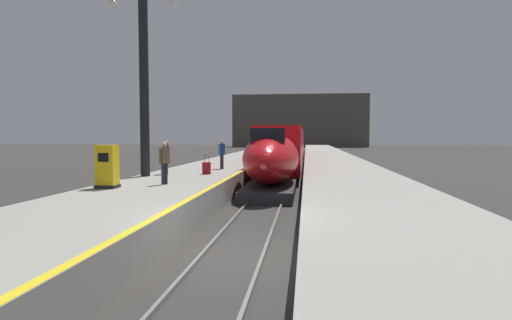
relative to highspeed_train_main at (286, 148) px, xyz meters
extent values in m
plane|color=#33302D|center=(0.00, -26.42, -1.92)|extent=(260.00, 260.00, 0.00)
cube|color=gray|center=(-4.05, -1.67, -1.39)|extent=(4.80, 110.00, 1.05)
cube|color=gray|center=(4.05, -1.67, -1.39)|extent=(4.80, 110.00, 1.05)
cube|color=yellow|center=(-1.77, -1.67, -0.86)|extent=(0.20, 107.80, 0.01)
cube|color=slate|center=(-0.75, 1.08, -1.86)|extent=(0.08, 110.00, 0.12)
cube|color=slate|center=(0.75, 1.08, -1.86)|extent=(0.08, 110.00, 0.12)
ellipsoid|color=#B20F14|center=(0.00, -15.01, -0.09)|extent=(2.78, 8.36, 2.56)
cube|color=#28282D|center=(0.00, -15.43, -1.64)|extent=(2.46, 7.11, 0.55)
cube|color=black|center=(0.00, -16.89, 0.98)|extent=(1.59, 1.00, 0.90)
sphere|color=#F24C4C|center=(0.00, -19.11, -0.24)|extent=(0.28, 0.28, 0.28)
cube|color=#B20F14|center=(0.00, -5.50, 0.16)|extent=(2.90, 14.00, 3.05)
cube|color=black|center=(-1.42, -5.50, 0.71)|extent=(0.04, 11.90, 0.80)
cube|color=black|center=(1.42, -5.50, 0.71)|extent=(0.04, 11.90, 0.80)
cube|color=silver|center=(0.00, -5.50, -1.12)|extent=(2.92, 13.30, 0.24)
cube|color=black|center=(0.00, -9.98, -1.64)|extent=(2.03, 2.20, 0.56)
cube|color=black|center=(0.00, -1.02, -1.64)|extent=(2.03, 2.20, 0.56)
cube|color=#B20F14|center=(0.00, 11.10, 0.16)|extent=(2.90, 18.00, 3.05)
cube|color=black|center=(-1.42, 11.10, 0.71)|extent=(0.04, 15.84, 0.80)
cube|color=black|center=(1.42, 11.10, 0.71)|extent=(0.04, 15.84, 0.80)
cube|color=black|center=(0.00, 4.98, -1.64)|extent=(2.03, 2.20, 0.56)
cube|color=black|center=(0.00, 17.22, -1.64)|extent=(2.03, 2.20, 0.56)
cylinder|color=black|center=(-5.90, -17.28, 3.71)|extent=(0.44, 0.44, 9.15)
sphere|color=#EFEACC|center=(-7.40, -17.28, 7.33)|extent=(0.36, 0.36, 0.36)
sphere|color=#EFEACC|center=(-4.40, -17.28, 7.33)|extent=(0.36, 0.36, 0.36)
cylinder|color=#23232D|center=(-5.26, -16.03, -0.44)|extent=(0.13, 0.13, 0.85)
cylinder|color=#23232D|center=(-5.22, -16.19, -0.44)|extent=(0.13, 0.13, 0.85)
cube|color=black|center=(-5.24, -16.11, 0.29)|extent=(0.31, 0.42, 0.62)
cylinder|color=black|center=(-5.30, -15.88, 0.24)|extent=(0.09, 0.09, 0.58)
cylinder|color=black|center=(-5.18, -16.34, 0.24)|extent=(0.09, 0.09, 0.58)
sphere|color=tan|center=(-5.24, -16.11, 0.71)|extent=(0.22, 0.22, 0.22)
cylinder|color=#23232D|center=(-3.06, -12.65, -0.44)|extent=(0.13, 0.13, 0.85)
cylinder|color=#23232D|center=(-3.17, -12.51, -0.44)|extent=(0.13, 0.13, 0.85)
cube|color=#1E478C|center=(-3.11, -12.58, 0.29)|extent=(0.40, 0.44, 0.62)
cylinder|color=#1E478C|center=(-2.97, -12.77, 0.24)|extent=(0.09, 0.09, 0.58)
cylinder|color=#1E478C|center=(-3.26, -12.39, 0.24)|extent=(0.09, 0.09, 0.58)
sphere|color=tan|center=(-3.11, -12.58, 0.71)|extent=(0.22, 0.22, 0.22)
cylinder|color=#23232D|center=(-3.86, -20.60, -0.44)|extent=(0.13, 0.13, 0.85)
cylinder|color=#23232D|center=(-3.79, -20.45, -0.44)|extent=(0.13, 0.13, 0.85)
cube|color=brown|center=(-3.82, -20.52, 0.29)|extent=(0.36, 0.44, 0.62)
cylinder|color=brown|center=(-3.92, -20.74, 0.24)|extent=(0.09, 0.09, 0.58)
cylinder|color=brown|center=(-3.73, -20.30, 0.24)|extent=(0.09, 0.09, 0.58)
sphere|color=tan|center=(-3.82, -20.52, 0.71)|extent=(0.22, 0.22, 0.22)
cube|color=maroon|center=(-3.23, -15.90, -0.57)|extent=(0.40, 0.22, 0.60)
cylinder|color=#262628|center=(-3.33, -15.90, -0.09)|extent=(0.02, 0.02, 0.36)
cylinder|color=#262628|center=(-3.13, -15.90, -0.09)|extent=(0.02, 0.02, 0.36)
cube|color=#262628|center=(-3.23, -15.90, 0.10)|extent=(0.22, 0.03, 0.02)
cube|color=yellow|center=(-5.55, -21.87, -0.07)|extent=(0.70, 0.56, 1.60)
cube|color=black|center=(-5.55, -22.15, 0.28)|extent=(0.40, 0.02, 0.32)
cube|color=black|center=(-5.55, -21.87, -0.81)|extent=(0.76, 0.62, 0.12)
cube|color=#4C4742|center=(0.00, 75.58, 5.08)|extent=(36.00, 2.00, 14.00)
camera|label=1|loc=(1.78, -36.58, 1.07)|focal=29.42mm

